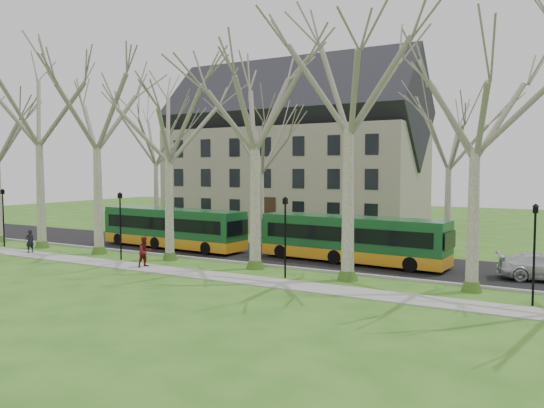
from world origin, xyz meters
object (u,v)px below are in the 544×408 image
(bus_lead, at_px, (173,228))
(bus_follow, at_px, (352,239))
(pedestrian_a, at_px, (30,241))
(pedestrian_b, at_px, (145,252))

(bus_lead, relative_size, bus_follow, 1.01)
(pedestrian_a, bearing_deg, bus_follow, 116.75)
(bus_lead, distance_m, bus_follow, 13.76)
(bus_follow, bearing_deg, bus_lead, -173.12)
(bus_lead, relative_size, pedestrian_a, 7.51)
(bus_follow, distance_m, pedestrian_a, 22.23)
(bus_lead, relative_size, pedestrian_b, 6.61)
(bus_follow, relative_size, pedestrian_b, 6.55)
(pedestrian_b, bearing_deg, bus_follow, -38.55)
(pedestrian_b, bearing_deg, bus_lead, 43.05)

